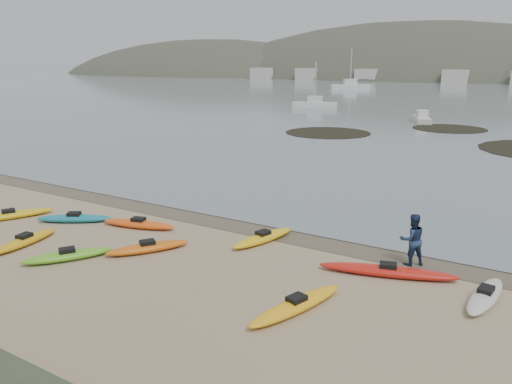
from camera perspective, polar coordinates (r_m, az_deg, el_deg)
The scene contains 6 objects.
ground at distance 22.18m, azimuth 0.00°, elevation -3.75°, with size 600.00×600.00×0.00m, color tan.
wet_sand at distance 21.94m, azimuth -0.41°, elevation -3.95°, with size 60.00×60.00×0.00m, color brown.
kayaks at distance 19.35m, azimuth -9.01°, elevation -6.27°, with size 21.56×8.50×0.34m.
person_east at distance 18.53m, azimuth 17.41°, elevation -5.20°, with size 0.92×0.72×1.89m, color navy.
kelp_mats at distance 49.08m, azimuth 21.93°, elevation 5.57°, with size 29.16×18.81×0.04m.
moored_boats at distance 106.14m, azimuth 25.55°, elevation 9.98°, with size 79.58×72.41×1.31m.
Camera 1 is at (10.89, -17.97, 7.11)m, focal length 35.00 mm.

